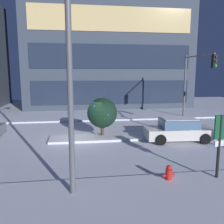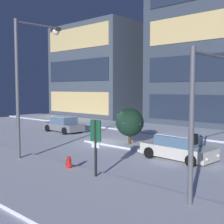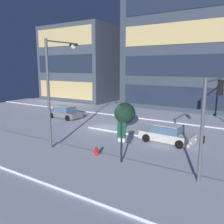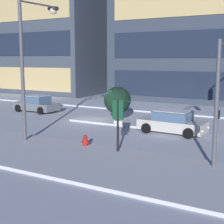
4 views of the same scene
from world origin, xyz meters
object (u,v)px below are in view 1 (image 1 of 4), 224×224
(street_lamp_arched, at_px, (72,49))
(parking_info_sign, at_px, (219,139))
(traffic_light_corner_far_right, at_px, (195,75))
(fire_hydrant, at_px, (169,174))
(car_near, at_px, (178,130))
(decorated_tree_median, at_px, (102,113))

(street_lamp_arched, distance_m, parking_info_sign, 6.72)
(traffic_light_corner_far_right, distance_m, parking_info_sign, 12.84)
(fire_hydrant, bearing_deg, parking_info_sign, -2.49)
(car_near, height_order, fire_hydrant, car_near)
(traffic_light_corner_far_right, relative_size, fire_hydrant, 8.14)
(traffic_light_corner_far_right, bearing_deg, decorated_tree_median, -64.08)
(traffic_light_corner_far_right, xyz_separation_m, street_lamp_arched, (-10.55, -11.37, 1.00))
(traffic_light_corner_far_right, xyz_separation_m, decorated_tree_median, (-8.76, -4.26, -2.51))
(parking_info_sign, relative_size, decorated_tree_median, 1.01)
(car_near, xyz_separation_m, fire_hydrant, (-2.90, -5.79, -0.35))
(car_near, relative_size, decorated_tree_median, 1.64)
(fire_hydrant, xyz_separation_m, parking_info_sign, (2.03, -0.09, 1.40))
(parking_info_sign, distance_m, decorated_tree_median, 8.39)
(street_lamp_arched, bearing_deg, traffic_light_corner_far_right, -37.64)
(fire_hydrant, distance_m, parking_info_sign, 2.47)
(car_near, height_order, traffic_light_corner_far_right, traffic_light_corner_far_right)
(fire_hydrant, height_order, parking_info_sign, parking_info_sign)
(car_near, xyz_separation_m, parking_info_sign, (-0.87, -5.88, 1.04))
(traffic_light_corner_far_right, distance_m, fire_hydrant, 13.97)
(traffic_light_corner_far_right, relative_size, decorated_tree_median, 2.22)
(traffic_light_corner_far_right, bearing_deg, car_near, -34.18)
(street_lamp_arched, relative_size, decorated_tree_median, 2.95)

